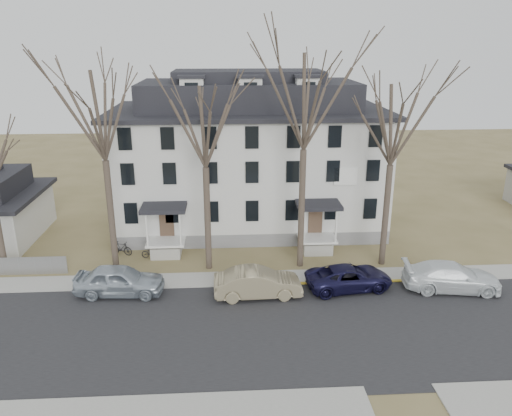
{
  "coord_description": "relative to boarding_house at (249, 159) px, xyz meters",
  "views": [
    {
      "loc": [
        -3.67,
        -20.03,
        14.27
      ],
      "look_at": [
        -1.96,
        9.0,
        4.36
      ],
      "focal_mm": 35.0,
      "sensor_mm": 36.0,
      "label": 1
    }
  ],
  "objects": [
    {
      "name": "tree_mid_left",
      "position": [
        -3.0,
        -8.15,
        4.22
      ],
      "size": [
        7.8,
        7.8,
        12.74
      ],
      "color": "#473B31",
      "rests_on": "ground"
    },
    {
      "name": "main_road",
      "position": [
        2.0,
        -15.95,
        -5.38
      ],
      "size": [
        120.0,
        10.0,
        0.04
      ],
      "primitive_type": "cube",
      "color": "#27272A",
      "rests_on": "ground"
    },
    {
      "name": "car_white",
      "position": [
        11.51,
        -12.02,
        -4.56
      ],
      "size": [
        5.91,
        3.0,
        1.64
      ],
      "primitive_type": "imported",
      "rotation": [
        0.0,
        0.0,
        1.44
      ],
      "color": "white",
      "rests_on": "ground"
    },
    {
      "name": "car_silver",
      "position": [
        -8.08,
        -11.44,
        -4.5
      ],
      "size": [
        5.27,
        2.36,
        1.76
      ],
      "primitive_type": "imported",
      "rotation": [
        0.0,
        0.0,
        1.51
      ],
      "color": "#ABB7C3",
      "rests_on": "ground"
    },
    {
      "name": "far_sidewalk",
      "position": [
        2.0,
        -9.95,
        -5.38
      ],
      "size": [
        120.0,
        2.0,
        0.08
      ],
      "primitive_type": "cube",
      "color": "#A09F97",
      "rests_on": "ground"
    },
    {
      "name": "tree_center",
      "position": [
        3.0,
        -8.15,
        5.71
      ],
      "size": [
        9.0,
        9.0,
        14.7
      ],
      "color": "#473B31",
      "rests_on": "ground"
    },
    {
      "name": "yellow_curb",
      "position": [
        7.0,
        -10.85,
        -5.38
      ],
      "size": [
        14.0,
        0.25,
        0.06
      ],
      "primitive_type": "cube",
      "color": "gold",
      "rests_on": "ground"
    },
    {
      "name": "bicycle_left",
      "position": [
        -6.89,
        -6.52,
        -4.98
      ],
      "size": [
        1.59,
        0.81,
        0.8
      ],
      "primitive_type": "imported",
      "rotation": [
        0.0,
        0.0,
        1.38
      ],
      "color": "black",
      "rests_on": "ground"
    },
    {
      "name": "car_tan",
      "position": [
        -0.05,
        -12.17,
        -4.54
      ],
      "size": [
        5.15,
        2.0,
        1.67
      ],
      "primitive_type": "imported",
      "rotation": [
        0.0,
        0.0,
        1.62
      ],
      "color": "gray",
      "rests_on": "ground"
    },
    {
      "name": "boarding_house",
      "position": [
        0.0,
        0.0,
        0.0
      ],
      "size": [
        20.8,
        12.36,
        12.05
      ],
      "color": "slate",
      "rests_on": "ground"
    },
    {
      "name": "ground",
      "position": [
        2.0,
        -17.95,
        -5.38
      ],
      "size": [
        120.0,
        120.0,
        0.0
      ],
      "primitive_type": "plane",
      "color": "olive",
      "rests_on": "ground"
    },
    {
      "name": "bicycle_right",
      "position": [
        -9.11,
        -5.8,
        -4.89
      ],
      "size": [
        1.69,
        0.98,
        0.98
      ],
      "primitive_type": "imported",
      "rotation": [
        0.0,
        0.0,
        1.23
      ],
      "color": "black",
      "rests_on": "ground"
    },
    {
      "name": "tree_far_left",
      "position": [
        -9.0,
        -8.15,
        4.96
      ],
      "size": [
        8.4,
        8.4,
        13.72
      ],
      "color": "#473B31",
      "rests_on": "ground"
    },
    {
      "name": "tree_mid_right",
      "position": [
        8.5,
        -8.15,
        4.22
      ],
      "size": [
        7.8,
        7.8,
        12.74
      ],
      "color": "#473B31",
      "rests_on": "ground"
    },
    {
      "name": "car_navy",
      "position": [
        5.45,
        -11.55,
        -4.67
      ],
      "size": [
        5.42,
        3.06,
        1.43
      ],
      "primitive_type": "imported",
      "rotation": [
        0.0,
        0.0,
        1.71
      ],
      "color": "#141233",
      "rests_on": "ground"
    }
  ]
}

